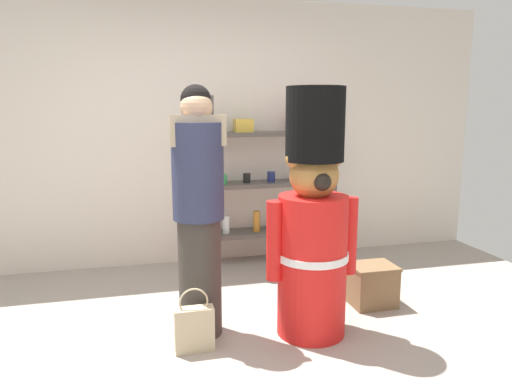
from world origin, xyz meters
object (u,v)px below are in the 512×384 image
merchandise_shelf (271,179)px  teddy_bear_guard (313,226)px  shopping_bag (194,328)px  person_shopper (199,210)px  display_crate (372,285)px

merchandise_shelf → teddy_bear_guard: 1.62m
teddy_bear_guard → shopping_bag: size_ratio=3.96×
person_shopper → shopping_bag: size_ratio=3.99×
shopping_bag → display_crate: (1.46, 0.38, 0.01)m
merchandise_shelf → person_shopper: bearing=-122.3°
merchandise_shelf → display_crate: (0.48, -1.28, -0.68)m
merchandise_shelf → shopping_bag: bearing=-120.4°
merchandise_shelf → teddy_bear_guard: size_ratio=0.99×
merchandise_shelf → shopping_bag: (-0.98, -1.67, -0.69)m
shopping_bag → display_crate: 1.51m
merchandise_shelf → person_shopper: (-0.90, -1.43, 0.04)m
teddy_bear_guard → display_crate: size_ratio=4.79×
merchandise_shelf → person_shopper: 1.69m
shopping_bag → person_shopper: bearing=72.9°
merchandise_shelf → shopping_bag: 2.05m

